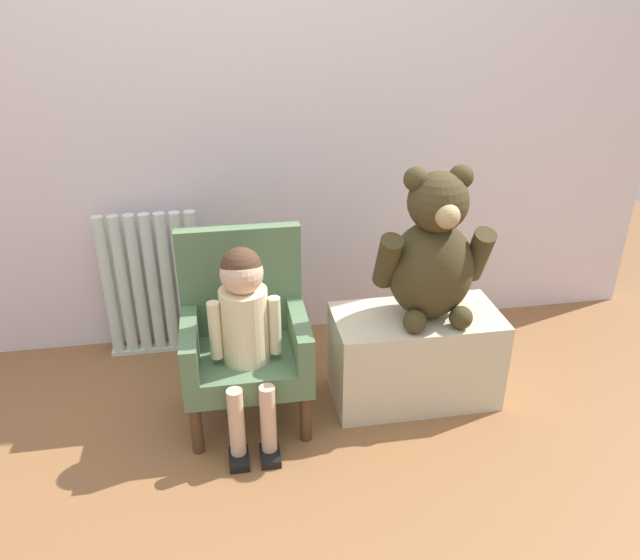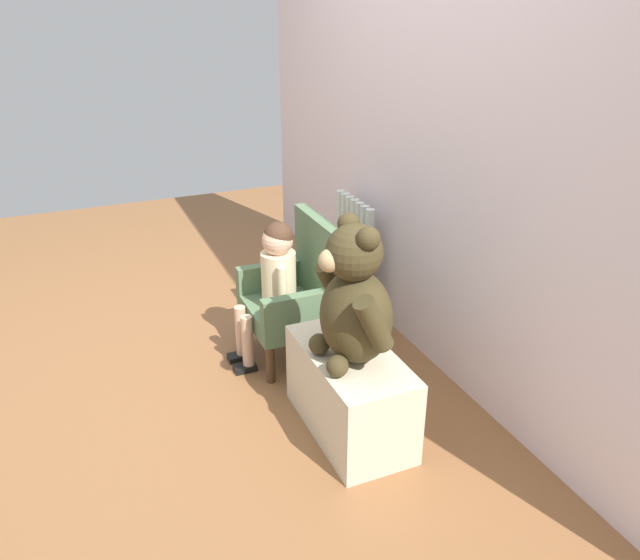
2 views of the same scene
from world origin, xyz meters
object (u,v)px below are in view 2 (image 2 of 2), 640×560
Objects in this scene: low_bench at (350,392)px; large_teddy_bear at (354,301)px; radiator at (354,255)px; child_armchair at (297,293)px; child_figure at (274,273)px.

low_bench is 1.10× the size of large_teddy_bear.
radiator is at bearing 153.84° from large_teddy_bear.
radiator is 1.17m from low_bench.
large_teddy_bear reaches higher than child_armchair.
child_figure reaches higher than low_bench.
large_teddy_bear is (1.07, -0.53, 0.30)m from radiator.
child_figure is (-0.00, -0.12, 0.13)m from child_armchair.
child_armchair reaches higher than low_bench.
large_teddy_bear reaches higher than child_figure.
child_figure reaches higher than child_armchair.
radiator is 0.91× the size of child_figure.
radiator is at bearing 126.66° from child_armchair.
low_bench is at bearing 8.14° from child_figure.
radiator is 0.62m from child_armchair.
low_bench is (0.66, -0.02, -0.16)m from child_armchair.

